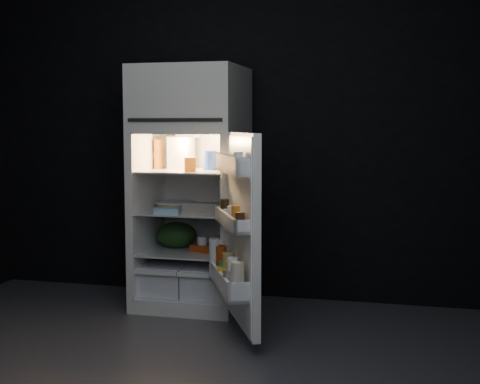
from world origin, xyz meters
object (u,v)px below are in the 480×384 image
(fridge_door, at_px, (238,234))
(refrigerator, at_px, (192,179))
(yogurt_tray, at_px, (210,248))
(egg_carton, at_px, (202,208))
(milk_jug, at_px, (181,153))

(fridge_door, bearing_deg, refrigerator, 127.07)
(refrigerator, relative_size, yogurt_tray, 6.64)
(refrigerator, height_order, fridge_door, refrigerator)
(fridge_door, bearing_deg, egg_carton, 126.22)
(egg_carton, relative_size, yogurt_tray, 1.02)
(milk_jug, bearing_deg, egg_carton, -33.35)
(egg_carton, bearing_deg, fridge_door, -54.01)
(fridge_door, height_order, milk_jug, fridge_door)
(fridge_door, distance_m, yogurt_tray, 0.78)
(fridge_door, xyz_separation_m, egg_carton, (-0.42, 0.57, 0.08))
(fridge_door, distance_m, milk_jug, 1.10)
(refrigerator, xyz_separation_m, egg_carton, (0.12, -0.14, -0.19))
(egg_carton, bearing_deg, milk_jug, 140.46)
(milk_jug, xyz_separation_m, yogurt_tray, (0.26, -0.12, -0.69))
(milk_jug, xyz_separation_m, egg_carton, (0.22, -0.18, -0.38))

